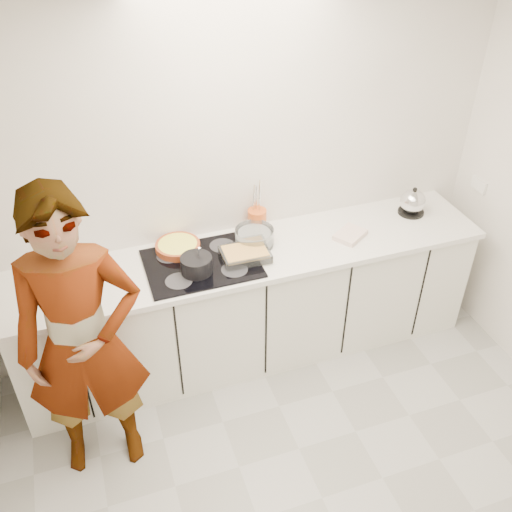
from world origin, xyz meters
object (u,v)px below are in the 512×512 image
object	(u,v)px
tart_dish	(178,246)
saucepan	(197,265)
utensil_crock	(257,220)
cook	(83,344)
mixing_bowl	(254,238)
hob	(202,263)
kettle	(413,202)
baking_dish	(245,254)

from	to	relation	value
tart_dish	saucepan	distance (m)	0.28
utensil_crock	cook	distance (m)	1.49
utensil_crock	cook	size ratio (longest dim) A/B	0.09
mixing_bowl	cook	distance (m)	1.34
utensil_crock	cook	world-z (taller)	cook
hob	tart_dish	world-z (taller)	tart_dish
saucepan	kettle	xyz separation A→B (m)	(1.66, 0.19, 0.02)
kettle	cook	distance (m)	2.49
hob	mixing_bowl	size ratio (longest dim) A/B	2.65
hob	baking_dish	distance (m)	0.29
tart_dish	baking_dish	bearing A→B (deg)	-30.73
saucepan	kettle	bearing A→B (deg)	6.60
hob	mixing_bowl	bearing A→B (deg)	14.21
baking_dish	utensil_crock	world-z (taller)	utensil_crock
mixing_bowl	kettle	xyz separation A→B (m)	(1.22, 0.01, 0.03)
baking_dish	utensil_crock	xyz separation A→B (m)	(0.19, 0.30, 0.03)
tart_dish	cook	world-z (taller)	cook
kettle	utensil_crock	size ratio (longest dim) A/B	1.32
mixing_bowl	cook	size ratio (longest dim) A/B	0.14
hob	cook	bearing A→B (deg)	-146.59
baking_dish	mixing_bowl	distance (m)	0.18
tart_dish	mixing_bowl	xyz separation A→B (m)	(0.51, -0.09, 0.01)
baking_dish	kettle	xyz separation A→B (m)	(1.33, 0.15, 0.04)
saucepan	tart_dish	bearing A→B (deg)	102.19
mixing_bowl	kettle	bearing A→B (deg)	0.39
baking_dish	mixing_bowl	world-z (taller)	mixing_bowl
mixing_bowl	utensil_crock	xyz separation A→B (m)	(0.08, 0.16, 0.03)
cook	baking_dish	bearing A→B (deg)	28.17
hob	saucepan	distance (m)	0.12
hob	utensil_crock	bearing A→B (deg)	29.07
hob	baking_dish	xyz separation A→B (m)	(0.28, -0.04, 0.04)
hob	tart_dish	xyz separation A→B (m)	(-0.11, 0.19, 0.03)
hob	tart_dish	distance (m)	0.22
kettle	utensil_crock	bearing A→B (deg)	172.36
hob	utensil_crock	size ratio (longest dim) A/B	4.42
kettle	tart_dish	bearing A→B (deg)	177.24
tart_dish	cook	xyz separation A→B (m)	(-0.68, -0.71, -0.01)
tart_dish	baking_dish	distance (m)	0.46
utensil_crock	mixing_bowl	bearing A→B (deg)	-114.97
saucepan	utensil_crock	bearing A→B (deg)	33.56
kettle	cook	bearing A→B (deg)	-165.31
tart_dish	saucepan	size ratio (longest dim) A/B	1.49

